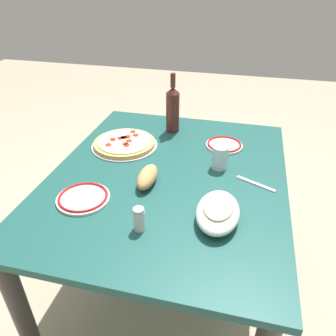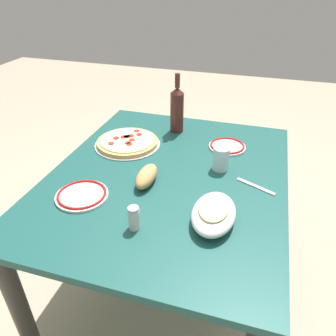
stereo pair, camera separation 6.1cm
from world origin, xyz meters
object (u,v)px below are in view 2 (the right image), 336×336
water_glass (221,159)px  side_plate_far (227,146)px  bread_loaf (147,176)px  wine_bottle (177,109)px  side_plate_near (82,195)px  pepperoni_pizza (127,142)px  baked_pasta_dish (214,212)px  spice_shaker (134,218)px  dining_table (168,195)px

water_glass → side_plate_far: water_glass is taller
bread_loaf → wine_bottle: bearing=1.6°
water_glass → side_plate_near: water_glass is taller
pepperoni_pizza → side_plate_far: 0.49m
baked_pasta_dish → spice_shaker: 0.27m
baked_pasta_dish → bread_loaf: size_ratio=1.41×
dining_table → spice_shaker: spice_shaker is taller
side_plate_near → side_plate_far: 0.74m
wine_bottle → spice_shaker: wine_bottle is taller
water_glass → side_plate_near: 0.60m
side_plate_near → bread_loaf: bread_loaf is taller
wine_bottle → bread_loaf: size_ratio=1.81×
wine_bottle → water_glass: wine_bottle is taller
pepperoni_pizza → side_plate_near: bearing=179.7°
baked_pasta_dish → side_plate_near: size_ratio=1.19×
side_plate_far → spice_shaker: bearing=161.6°
wine_bottle → water_glass: bearing=-137.8°
water_glass → spice_shaker: (-0.46, 0.22, -0.01)m
side_plate_near → spice_shaker: 0.28m
baked_pasta_dish → side_plate_near: bearing=90.7°
spice_shaker → water_glass: bearing=-25.3°
pepperoni_pizza → spice_shaker: (-0.55, -0.26, 0.03)m
pepperoni_pizza → spice_shaker: bearing=-155.0°
side_plate_near → bread_loaf: (0.16, -0.21, 0.02)m
pepperoni_pizza → wine_bottle: (0.22, -0.19, 0.11)m
wine_bottle → bread_loaf: wine_bottle is taller
dining_table → water_glass: bearing=-62.7°
dining_table → pepperoni_pizza: (0.19, 0.27, 0.12)m
dining_table → side_plate_far: size_ratio=6.77×
dining_table → side_plate_near: bearing=132.8°
baked_pasta_dish → water_glass: 0.35m
baked_pasta_dish → spice_shaker: size_ratio=2.76×
dining_table → side_plate_far: (0.31, -0.21, 0.12)m
baked_pasta_dish → side_plate_near: 0.51m
baked_pasta_dish → spice_shaker: bearing=113.7°
baked_pasta_dish → bread_loaf: 0.34m
wine_bottle → bread_loaf: (-0.51, -0.01, -0.09)m
water_glass → side_plate_far: (0.20, -0.00, -0.04)m
dining_table → bread_loaf: 0.18m
side_plate_far → spice_shaker: size_ratio=2.05×
dining_table → wine_bottle: wine_bottle is taller
dining_table → wine_bottle: bearing=10.6°
wine_bottle → spice_shaker: bearing=-175.1°
baked_pasta_dish → bread_loaf: baked_pasta_dish is taller
spice_shaker → side_plate_far: bearing=-18.4°
baked_pasta_dish → spice_shaker: spice_shaker is taller
baked_pasta_dish → side_plate_far: (0.55, 0.03, -0.03)m
baked_pasta_dish → water_glass: (0.35, 0.03, 0.01)m
dining_table → pepperoni_pizza: bearing=54.0°
water_glass → side_plate_far: bearing=-0.8°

